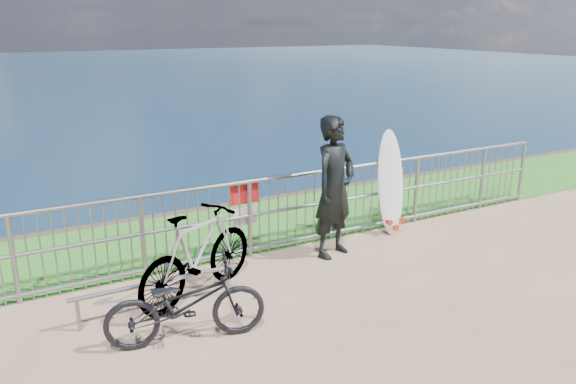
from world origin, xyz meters
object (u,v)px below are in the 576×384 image
surfer (335,187)px  bicycle_far (197,254)px  surfboard (391,186)px  bicycle_near (186,303)px

surfer → bicycle_far: (-2.14, -0.33, -0.45)m
surfer → surfboard: 1.33m
surfer → bicycle_near: surfer is taller
bicycle_near → surfer: bearing=-53.0°
surfer → bicycle_far: bearing=169.0°
surfboard → bicycle_far: bearing=-168.8°
surfboard → bicycle_near: bearing=-157.8°
surfer → surfboard: (1.26, 0.34, -0.25)m
surfboard → bicycle_near: surfboard is taller
bicycle_near → bicycle_far: size_ratio=0.89×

